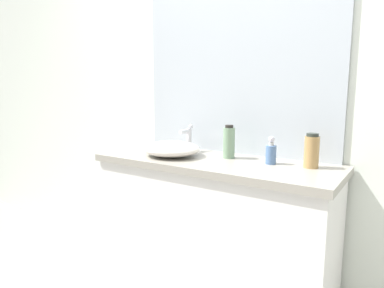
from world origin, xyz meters
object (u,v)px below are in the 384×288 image
object	(u,v)px
sink_basin	(171,149)
soap_dispenser	(271,153)
perfume_bottle	(229,142)
lotion_bottle	(312,151)

from	to	relation	value
sink_basin	soap_dispenser	world-z (taller)	soap_dispenser
perfume_bottle	soap_dispenser	bearing A→B (deg)	-3.47
sink_basin	perfume_bottle	distance (m)	0.34
soap_dispenser	lotion_bottle	distance (m)	0.20
lotion_bottle	perfume_bottle	bearing A→B (deg)	-178.42
sink_basin	perfume_bottle	size ratio (longest dim) A/B	1.82
sink_basin	soap_dispenser	size ratio (longest dim) A/B	2.35
sink_basin	lotion_bottle	size ratio (longest dim) A/B	1.99
sink_basin	perfume_bottle	xyz separation A→B (m)	(0.31, 0.13, 0.05)
soap_dispenser	perfume_bottle	bearing A→B (deg)	176.53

